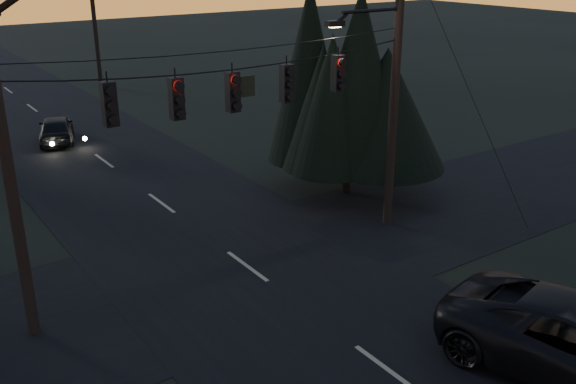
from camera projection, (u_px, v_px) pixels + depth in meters
main_road at (121, 173)px, 26.37m from camera, size 8.00×120.00×0.02m
cross_road at (247, 266)px, 18.68m from camera, size 60.00×7.00×0.02m
utility_pole_right at (387, 224)px, 21.61m from camera, size 5.00×0.30×10.00m
utility_pole_left at (35, 332)px, 15.50m from camera, size 1.80×0.30×8.50m
utility_pole_far_r at (101, 86)px, 43.13m from camera, size 1.80×0.30×8.50m
span_signal_assembly at (235, 89)px, 16.69m from camera, size 11.50×0.44×1.57m
evergreen_right at (349, 81)px, 22.92m from camera, size 4.72×4.72×7.26m
sedan_oncoming_a at (56, 129)px, 30.41m from camera, size 2.56×4.07×1.29m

